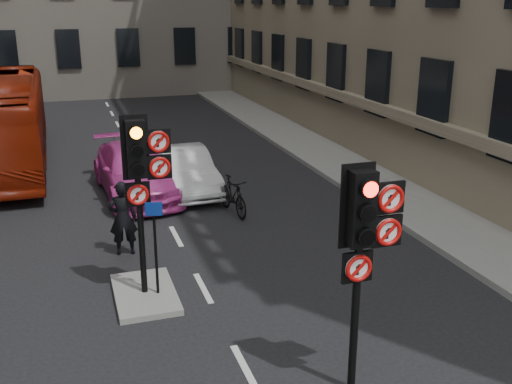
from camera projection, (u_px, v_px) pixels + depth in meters
pavement_right at (359, 169)px, 20.87m from camera, size 3.00×50.00×0.16m
centre_island at (145, 294)px, 12.07m from camera, size 1.20×2.00×0.12m
signal_near at (365, 233)px, 8.46m from camera, size 0.91×0.40×3.58m
signal_far at (142, 168)px, 11.28m from camera, size 0.91×0.40×3.58m
car_silver at (150, 167)px, 18.64m from camera, size 1.78×4.40×1.50m
car_white at (185, 170)px, 18.57m from camera, size 1.58×4.15×1.35m
car_pink at (136, 171)px, 18.25m from camera, size 2.44×5.26×1.49m
bus_red at (3, 121)px, 21.37m from camera, size 2.76×11.34×3.15m
motorcycle at (233, 196)px, 16.61m from camera, size 0.73×1.82×1.06m
motorcyclist at (123, 218)px, 13.87m from camera, size 0.68×0.48×1.78m
info_sign at (155, 235)px, 11.60m from camera, size 0.33×0.13×1.93m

